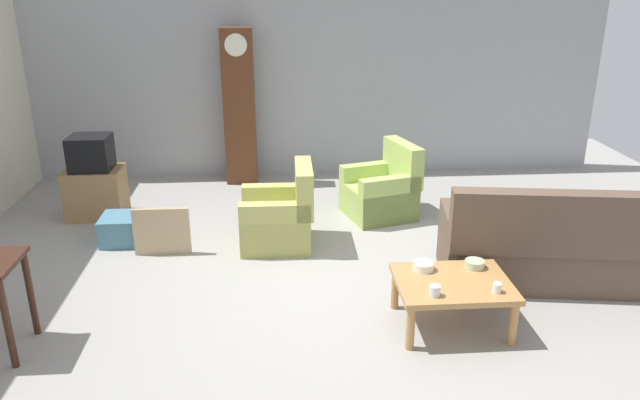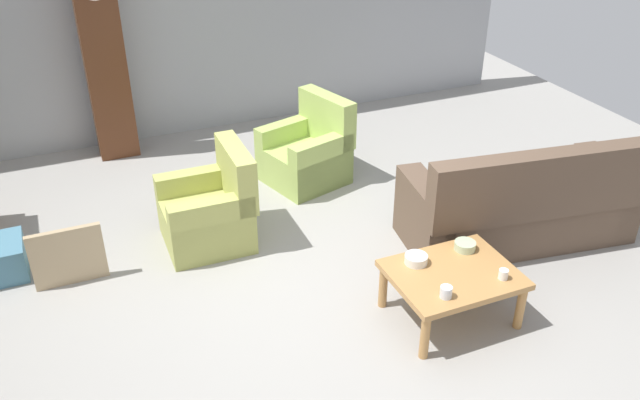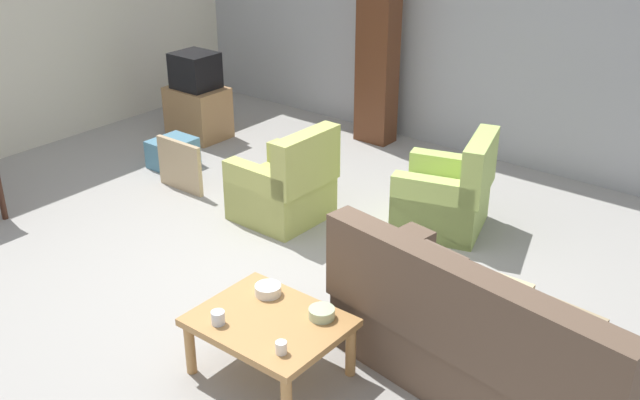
# 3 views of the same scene
# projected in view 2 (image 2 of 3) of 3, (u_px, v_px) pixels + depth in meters

# --- Properties ---
(ground_plane) EXTENTS (10.40, 10.40, 0.00)m
(ground_plane) POSITION_uv_depth(u_px,v_px,m) (312.00, 279.00, 5.72)
(ground_plane) COLOR #999691
(garage_door_wall) EXTENTS (8.40, 0.16, 3.20)m
(garage_door_wall) POSITION_uv_depth(u_px,v_px,m) (195.00, 0.00, 7.80)
(garage_door_wall) COLOR #9EA0A5
(garage_door_wall) RESTS_ON ground_plane
(couch_floral) EXTENTS (2.21, 1.17, 1.04)m
(couch_floral) POSITION_uv_depth(u_px,v_px,m) (520.00, 206.00, 6.09)
(couch_floral) COLOR brown
(couch_floral) RESTS_ON ground_plane
(armchair_olive_near) EXTENTS (0.80, 0.77, 0.92)m
(armchair_olive_near) POSITION_uv_depth(u_px,v_px,m) (211.00, 212.00, 6.10)
(armchair_olive_near) COLOR tan
(armchair_olive_near) RESTS_ON ground_plane
(armchair_olive_far) EXTENTS (0.97, 0.95, 0.92)m
(armchair_olive_far) POSITION_uv_depth(u_px,v_px,m) (308.00, 154.00, 7.16)
(armchair_olive_far) COLOR #A9C363
(armchair_olive_far) RESTS_ON ground_plane
(coffee_table_wood) EXTENTS (0.96, 0.76, 0.43)m
(coffee_table_wood) POSITION_uv_depth(u_px,v_px,m) (453.00, 278.00, 5.11)
(coffee_table_wood) COLOR #B27F47
(coffee_table_wood) RESTS_ON ground_plane
(grandfather_clock) EXTENTS (0.44, 0.30, 2.19)m
(grandfather_clock) POSITION_uv_depth(u_px,v_px,m) (105.00, 64.00, 7.32)
(grandfather_clock) COLOR #562D19
(grandfather_clock) RESTS_ON ground_plane
(framed_picture_leaning) EXTENTS (0.60, 0.05, 0.53)m
(framed_picture_leaning) POSITION_uv_depth(u_px,v_px,m) (68.00, 257.00, 5.55)
(framed_picture_leaning) COLOR tan
(framed_picture_leaning) RESTS_ON ground_plane
(storage_box_blue) EXTENTS (0.39, 0.47, 0.31)m
(storage_box_blue) POSITION_uv_depth(u_px,v_px,m) (2.00, 259.00, 5.72)
(storage_box_blue) COLOR teal
(storage_box_blue) RESTS_ON ground_plane
(cup_white_porcelain) EXTENTS (0.07, 0.07, 0.08)m
(cup_white_porcelain) POSITION_uv_depth(u_px,v_px,m) (503.00, 274.00, 4.99)
(cup_white_porcelain) COLOR white
(cup_white_porcelain) RESTS_ON coffee_table_wood
(cup_blue_rimmed) EXTENTS (0.09, 0.09, 0.09)m
(cup_blue_rimmed) POSITION_uv_depth(u_px,v_px,m) (446.00, 292.00, 4.79)
(cup_blue_rimmed) COLOR silver
(cup_blue_rimmed) RESTS_ON coffee_table_wood
(bowl_white_stacked) EXTENTS (0.18, 0.18, 0.07)m
(bowl_white_stacked) POSITION_uv_depth(u_px,v_px,m) (416.00, 259.00, 5.17)
(bowl_white_stacked) COLOR white
(bowl_white_stacked) RESTS_ON coffee_table_wood
(bowl_shallow_green) EXTENTS (0.17, 0.17, 0.07)m
(bowl_shallow_green) POSITION_uv_depth(u_px,v_px,m) (465.00, 246.00, 5.33)
(bowl_shallow_green) COLOR #B2C69E
(bowl_shallow_green) RESTS_ON coffee_table_wood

